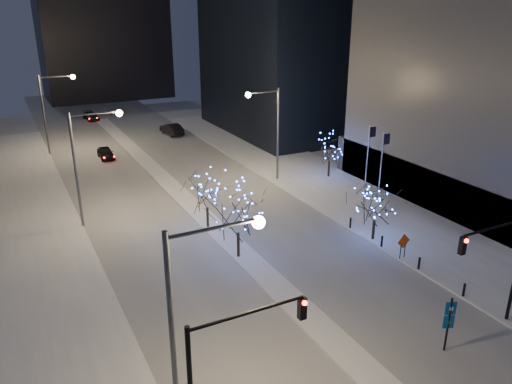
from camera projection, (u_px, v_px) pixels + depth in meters
road at (166, 182)px, 54.05m from camera, size 20.00×130.00×0.02m
median at (182, 196)px, 49.87m from camera, size 2.00×80.00×0.15m
east_sidewalk at (365, 203)px, 48.01m from camera, size 10.00×90.00×0.15m
west_sidewalk at (42, 273)px, 35.53m from camera, size 8.00×90.00×0.15m
street_lamp_w_near at (195, 303)px, 20.49m from camera, size 4.40×0.56×10.00m
street_lamp_w_mid at (87, 153)px, 41.26m from camera, size 4.40×0.56×10.00m
street_lamp_w_far at (51, 103)px, 62.04m from camera, size 4.40×0.56×10.00m
street_lamp_east at (270, 123)px, 51.96m from camera, size 3.90×0.56×10.00m
traffic_signal_west at (227, 363)px, 19.65m from camera, size 5.26×0.43×7.00m
traffic_signal_east at (502, 257)px, 27.96m from camera, size 5.26×0.43×7.00m
flagpoles at (374, 167)px, 43.36m from camera, size 1.35×2.60×8.00m
bollards at (400, 252)px, 37.45m from camera, size 0.16×12.16×0.90m
car_near at (106, 153)px, 62.00m from camera, size 1.69×4.16×1.41m
car_mid at (172, 129)px, 73.37m from camera, size 2.34×5.19×1.65m
car_far at (91, 116)px, 82.65m from camera, size 2.36×4.71×1.31m
holiday_tree_median_near at (238, 211)px, 36.47m from camera, size 6.08×6.08×5.83m
holiday_tree_median_far at (207, 192)px, 41.74m from camera, size 4.89×4.89×4.81m
holiday_tree_plaza_near at (376, 205)px, 39.55m from camera, size 4.40×4.40×4.49m
holiday_tree_plaza_far at (330, 149)px, 54.23m from camera, size 4.14×4.14×4.89m
wayfinding_sign at (449, 319)px, 26.98m from camera, size 0.58×0.30×3.36m
construction_sign at (403, 244)px, 37.08m from camera, size 1.21×0.08×1.99m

